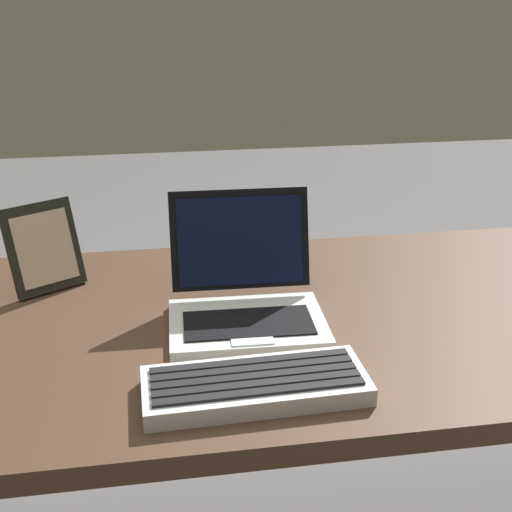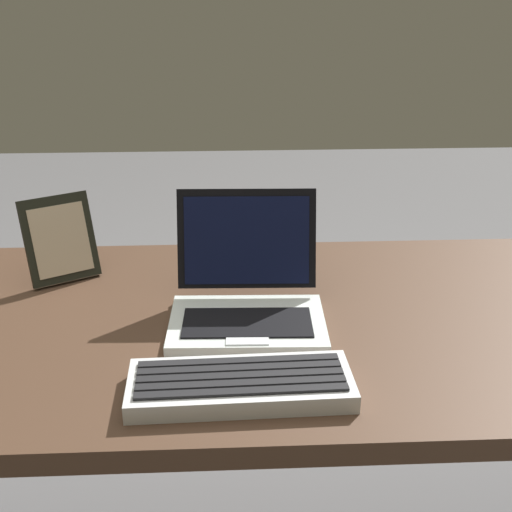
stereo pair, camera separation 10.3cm
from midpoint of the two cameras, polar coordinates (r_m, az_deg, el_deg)
desk at (r=1.17m, az=-0.76°, el=-9.49°), size 1.70×0.66×0.72m
laptop_front at (r=1.09m, az=-3.64°, el=-3.59°), size 0.26×0.23×0.19m
external_keyboard at (r=0.92m, az=-3.32°, el=-11.07°), size 0.31×0.13×0.03m
photo_frame at (r=1.26m, az=-19.99°, el=0.61°), size 0.14×0.11×0.16m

